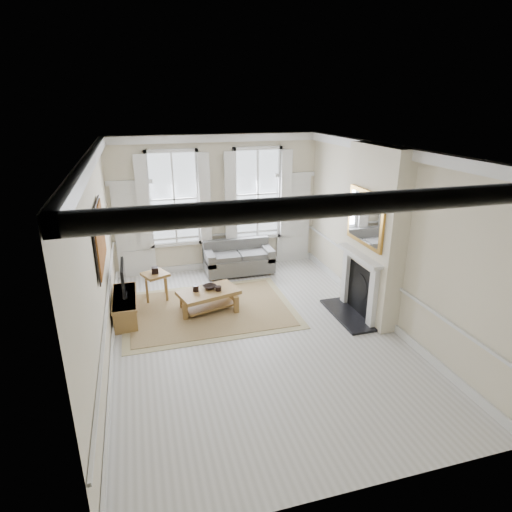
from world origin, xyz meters
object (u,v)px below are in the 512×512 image
object	(u,v)px
tv_stand	(125,307)
side_table	(156,278)
sofa	(238,259)
coffee_table	(209,294)

from	to	relation	value
tv_stand	side_table	bearing A→B (deg)	48.64
sofa	tv_stand	distance (m)	3.27
sofa	side_table	world-z (taller)	sofa
side_table	coffee_table	bearing A→B (deg)	-41.31
side_table	coffee_table	distance (m)	1.35
coffee_table	tv_stand	world-z (taller)	tv_stand
side_table	tv_stand	world-z (taller)	side_table
sofa	side_table	xyz separation A→B (m)	(-2.10, -1.01, 0.14)
sofa	tv_stand	world-z (taller)	sofa
sofa	side_table	bearing A→B (deg)	-154.40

